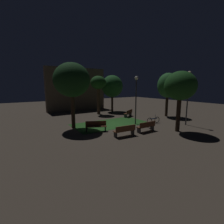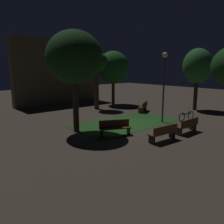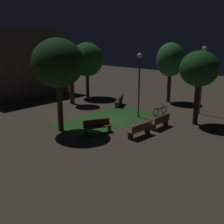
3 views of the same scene
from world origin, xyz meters
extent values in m
plane|color=#473D33|center=(0.00, 0.00, 0.00)|extent=(60.00, 60.00, 0.00)
cube|color=#23511E|center=(0.14, 0.23, 0.01)|extent=(7.74, 4.06, 0.01)
cube|color=brown|center=(-1.16, -3.83, 0.45)|extent=(1.83, 0.60, 0.06)
cube|color=brown|center=(-1.18, -4.04, 0.68)|extent=(1.80, 0.19, 0.40)
cube|color=black|center=(-1.96, -3.78, 0.21)|extent=(0.11, 0.39, 0.42)
cube|color=black|center=(-0.37, -3.89, 0.21)|extent=(0.11, 0.39, 0.42)
cube|color=brown|center=(1.16, -3.83, 0.45)|extent=(1.81, 0.50, 0.06)
cube|color=brown|center=(1.17, -4.04, 0.68)|extent=(1.80, 0.08, 0.40)
cube|color=#2D2D33|center=(0.36, -3.84, 0.21)|extent=(0.08, 0.38, 0.42)
cube|color=#2D2D33|center=(1.96, -3.82, 0.21)|extent=(0.08, 0.38, 0.42)
cube|color=#512D19|center=(-2.44, -1.50, 0.45)|extent=(1.84, 1.18, 0.06)
cube|color=#512D19|center=(-2.35, -1.31, 0.68)|extent=(1.66, 0.80, 0.40)
cube|color=black|center=(-1.71, -1.83, 0.21)|extent=(0.23, 0.38, 0.42)
cube|color=black|center=(-3.16, -1.17, 0.21)|extent=(0.23, 0.38, 0.42)
cube|color=#422314|center=(4.13, 2.30, 0.45)|extent=(1.80, 1.30, 0.06)
cube|color=#422314|center=(4.23, 2.11, 0.68)|extent=(1.60, 0.94, 0.40)
cube|color=#2D2D33|center=(3.43, 1.90, 0.21)|extent=(0.26, 0.37, 0.42)
cube|color=#2D2D33|center=(4.82, 2.69, 0.21)|extent=(0.26, 0.37, 0.42)
cylinder|color=#38281C|center=(-3.66, 0.68, 1.76)|extent=(0.35, 0.35, 3.52)
ellipsoid|color=#143816|center=(-3.66, 0.68, 4.42)|extent=(3.25, 3.25, 3.06)
cylinder|color=#38281C|center=(8.44, -0.23, 1.63)|extent=(0.34, 0.34, 3.26)
ellipsoid|color=#28662D|center=(8.44, -0.23, 3.96)|extent=(2.57, 2.57, 3.08)
cylinder|color=#423021|center=(1.86, 6.00, 1.88)|extent=(0.44, 0.44, 3.76)
ellipsoid|color=#194719|center=(1.86, 6.00, 4.34)|extent=(2.13, 2.13, 1.80)
cylinder|color=#2D2116|center=(3.53, -5.27, 1.60)|extent=(0.35, 0.35, 3.19)
ellipsoid|color=#194719|center=(3.53, -5.27, 3.91)|extent=(2.61, 2.61, 2.41)
cylinder|color=#423021|center=(4.76, 6.98, 1.47)|extent=(0.32, 0.32, 2.95)
ellipsoid|color=#1E5623|center=(4.76, 6.98, 3.83)|extent=(3.20, 3.20, 3.30)
cylinder|color=#333338|center=(2.28, -1.23, 2.26)|extent=(0.12, 0.12, 4.52)
sphere|color=#F2EDCC|center=(2.28, -1.23, 4.67)|extent=(0.36, 0.36, 0.36)
cylinder|color=#333338|center=(6.28, -4.32, 2.49)|extent=(0.12, 0.12, 4.98)
sphere|color=#F4E5B2|center=(6.28, -4.32, 5.13)|extent=(0.36, 0.36, 0.36)
torus|color=black|center=(3.48, -2.05, 0.33)|extent=(0.66, 0.12, 0.66)
torus|color=black|center=(4.50, -2.15, 0.33)|extent=(0.66, 0.12, 0.66)
cube|color=navy|center=(3.99, -2.10, 0.51)|extent=(1.02, 0.14, 0.08)
cylinder|color=navy|center=(4.24, -2.13, 0.73)|extent=(0.03, 0.03, 0.40)
cube|color=brown|center=(0.70, 11.13, 3.35)|extent=(9.49, 0.80, 6.70)
camera|label=1|loc=(-8.52, -13.37, 3.90)|focal=25.45mm
camera|label=2|loc=(-10.71, -10.85, 3.85)|focal=36.37mm
camera|label=3|loc=(-14.43, -13.36, 5.98)|focal=44.59mm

